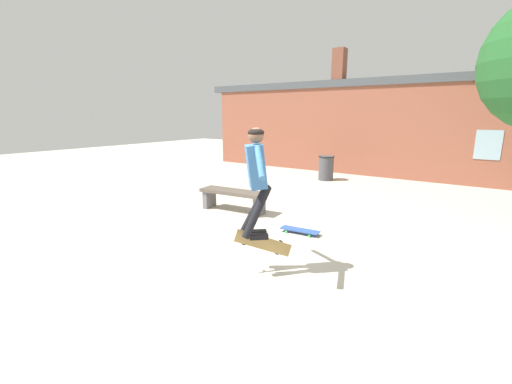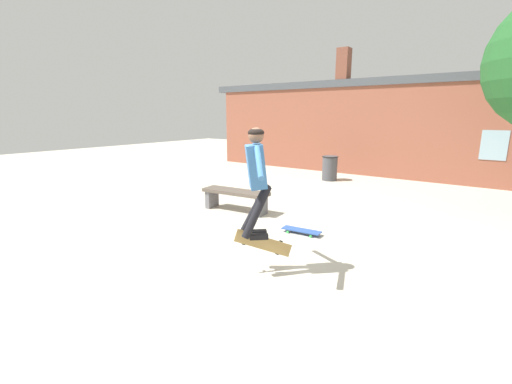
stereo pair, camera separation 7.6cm
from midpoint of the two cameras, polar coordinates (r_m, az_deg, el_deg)
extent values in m
plane|color=beige|center=(5.58, -3.14, -10.96)|extent=(40.00, 40.00, 0.00)
cube|color=#93513D|center=(13.26, 21.56, 9.24)|extent=(15.54, 0.40, 3.25)
cube|color=#474C51|center=(13.29, 22.20, 16.81)|extent=(16.32, 0.52, 0.27)
cube|color=brown|center=(14.02, 13.56, 20.01)|extent=(0.44, 0.44, 1.13)
cube|color=#99B7C6|center=(12.68, 34.09, 6.51)|extent=(0.70, 0.02, 0.90)
cube|color=brown|center=(8.06, -4.09, 0.01)|extent=(1.69, 0.63, 0.08)
cube|color=slate|center=(8.52, -8.01, -1.14)|extent=(0.16, 0.41, 0.43)
cube|color=slate|center=(7.76, 0.27, -2.38)|extent=(0.16, 0.41, 0.43)
cylinder|color=#47474C|center=(12.17, 11.42, 3.94)|extent=(0.51, 0.51, 0.85)
torus|color=black|center=(12.12, 11.51, 5.82)|extent=(0.55, 0.55, 0.04)
cube|color=teal|center=(4.64, -0.47, 4.28)|extent=(0.44, 0.45, 0.61)
sphere|color=brown|center=(4.60, -0.48, 9.41)|extent=(0.30, 0.30, 0.21)
ellipsoid|color=black|center=(4.60, -0.48, 9.87)|extent=(0.31, 0.31, 0.12)
cylinder|color=black|center=(4.85, -0.57, -2.82)|extent=(0.46, 0.30, 0.75)
cube|color=black|center=(4.97, -0.21, -6.77)|extent=(0.26, 0.25, 0.07)
cylinder|color=black|center=(4.69, -0.35, -3.37)|extent=(0.33, 0.44, 0.75)
cube|color=black|center=(4.81, 0.02, -7.44)|extent=(0.26, 0.25, 0.07)
cylinder|color=teal|center=(5.02, -0.97, 6.24)|extent=(0.43, 0.47, 0.39)
cylinder|color=teal|center=(4.23, 0.11, 5.00)|extent=(0.43, 0.47, 0.39)
cube|color=#AD894C|center=(4.98, 0.80, -8.52)|extent=(0.57, 0.69, 0.49)
cylinder|color=black|center=(5.11, 3.74, -8.14)|extent=(0.08, 0.08, 0.04)
cylinder|color=black|center=(5.13, 3.06, -10.26)|extent=(0.08, 0.08, 0.04)
cylinder|color=black|center=(4.93, -1.85, -6.51)|extent=(0.08, 0.08, 0.04)
cylinder|color=black|center=(4.95, -2.56, -8.70)|extent=(0.08, 0.08, 0.04)
cube|color=#2D519E|center=(6.68, 6.99, -6.29)|extent=(0.78, 0.29, 0.02)
cylinder|color=green|center=(6.72, 9.24, -6.66)|extent=(0.06, 0.02, 0.05)
cylinder|color=green|center=(6.51, 8.50, -7.28)|extent=(0.06, 0.02, 0.05)
cylinder|color=green|center=(6.89, 5.55, -6.06)|extent=(0.06, 0.02, 0.05)
cylinder|color=green|center=(6.69, 4.71, -6.64)|extent=(0.06, 0.02, 0.05)
camera|label=1|loc=(0.04, -90.46, -0.11)|focal=24.00mm
camera|label=2|loc=(0.04, 89.54, 0.11)|focal=24.00mm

